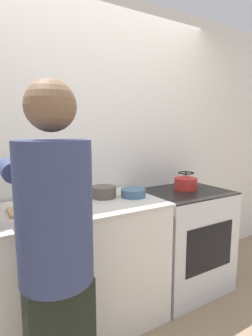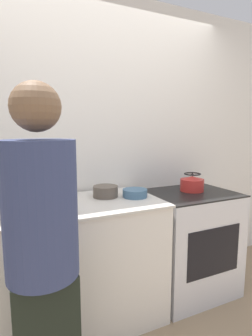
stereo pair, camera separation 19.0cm
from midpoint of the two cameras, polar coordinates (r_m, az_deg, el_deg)
wall_back at (r=2.31m, az=-4.41°, el=4.46°), size 8.00×0.05×2.60m
counter at (r=2.07m, az=-10.72°, el=-20.44°), size 1.46×0.69×0.93m
oven at (r=2.53m, az=15.82°, el=-15.27°), size 0.74×0.61×0.91m
person at (r=1.33m, az=-13.80°, el=-16.32°), size 0.38×0.62×1.66m
cutting_board at (r=1.87m, az=-16.91°, el=-8.10°), size 0.29×0.21×0.02m
knife at (r=1.87m, az=-17.61°, el=-7.71°), size 0.18×0.08×0.01m
kettle at (r=2.43m, az=16.38°, el=-3.28°), size 0.21×0.21×0.16m
bowl_prep at (r=2.08m, az=4.60°, el=-5.50°), size 0.19×0.19×0.06m
bowl_mixing at (r=2.07m, az=-1.86°, el=-5.15°), size 0.20×0.20×0.09m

